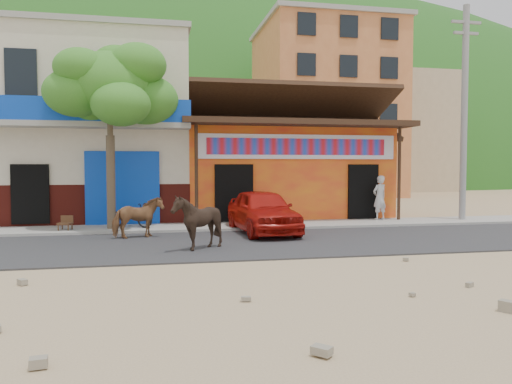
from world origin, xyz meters
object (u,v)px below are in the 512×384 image
(utility_pole, at_px, (464,113))
(tree, at_px, (110,135))
(cow_dark, at_px, (197,222))
(cafe_chair_left, at_px, (65,217))
(scooter, at_px, (131,215))
(red_car, at_px, (262,211))
(pedestrian, at_px, (380,198))
(cow_tan, at_px, (138,217))

(utility_pole, bearing_deg, tree, -179.10)
(cow_dark, relative_size, cafe_chair_left, 1.66)
(tree, xyz_separation_m, scooter, (0.60, 0.11, -2.59))
(utility_pole, height_order, red_car, utility_pole)
(cow_dark, bearing_deg, scooter, -151.97)
(utility_pole, bearing_deg, cow_dark, -156.95)
(cafe_chair_left, bearing_deg, cow_dark, -34.40)
(pedestrian, bearing_deg, red_car, 3.88)
(utility_pole, xyz_separation_m, cow_dark, (-10.38, -4.42, -3.38))
(utility_pole, relative_size, cafe_chair_left, 9.51)
(cow_dark, bearing_deg, utility_pole, 118.27)
(tree, bearing_deg, scooter, 10.17)
(utility_pole, relative_size, pedestrian, 4.81)
(cow_tan, relative_size, cow_dark, 1.02)
(tree, bearing_deg, pedestrian, 4.04)
(tree, relative_size, red_car, 1.48)
(red_car, bearing_deg, pedestrian, 18.78)
(red_car, distance_m, cafe_chair_left, 6.23)
(scooter, relative_size, pedestrian, 0.93)
(cafe_chair_left, bearing_deg, scooter, 19.57)
(utility_pole, distance_m, pedestrian, 4.49)
(tree, bearing_deg, cow_tan, -64.00)
(tree, bearing_deg, utility_pole, 0.90)
(red_car, distance_m, scooter, 4.38)
(utility_pole, distance_m, red_car, 8.93)
(utility_pole, relative_size, red_car, 1.98)
(pedestrian, height_order, cafe_chair_left, pedestrian)
(tree, distance_m, cow_tan, 3.20)
(cow_tan, bearing_deg, red_car, -102.66)
(cafe_chair_left, bearing_deg, cow_tan, -23.83)
(cow_dark, xyz_separation_m, scooter, (-1.82, 4.32, -0.21))
(cow_tan, relative_size, scooter, 0.92)
(red_car, bearing_deg, cafe_chair_left, 164.12)
(red_car, bearing_deg, cow_tan, -177.97)
(pedestrian, bearing_deg, cow_dark, 15.07)
(utility_pole, bearing_deg, pedestrian, 171.28)
(tree, xyz_separation_m, cow_dark, (2.42, -4.22, -2.38))
(cow_tan, bearing_deg, tree, 7.18)
(scooter, xyz_separation_m, cafe_chair_left, (-2.00, -0.25, 0.02))
(tree, distance_m, utility_pole, 12.84)
(cow_tan, distance_m, red_car, 3.83)
(utility_pole, xyz_separation_m, scooter, (-12.20, -0.09, -3.59))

